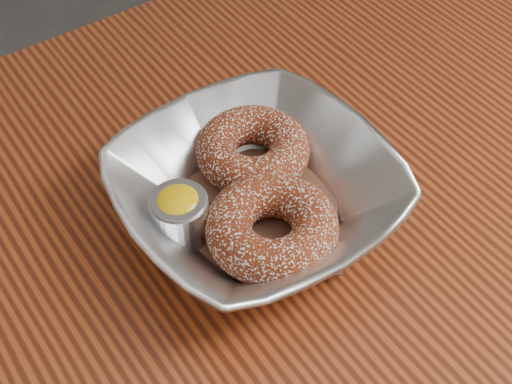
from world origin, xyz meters
TOP-DOWN VIEW (x-y plane):
  - table at (0.00, 0.00)m, footprint 1.20×0.80m
  - serving_bowl at (-0.05, 0.05)m, footprint 0.24×0.24m
  - parchment at (-0.05, 0.05)m, footprint 0.20×0.20m
  - donut_back at (-0.02, 0.10)m, footprint 0.13×0.13m
  - donut_front at (-0.06, 0.01)m, footprint 0.13×0.13m
  - ramekin at (-0.12, 0.07)m, footprint 0.05×0.05m

SIDE VIEW (x-z plane):
  - table at x=0.00m, z-range 0.28..1.03m
  - parchment at x=-0.05m, z-range 0.76..0.76m
  - donut_back at x=-0.02m, z-range 0.76..0.80m
  - serving_bowl at x=-0.05m, z-range 0.75..0.81m
  - donut_front at x=-0.06m, z-range 0.76..0.80m
  - ramekin at x=-0.12m, z-range 0.76..0.81m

